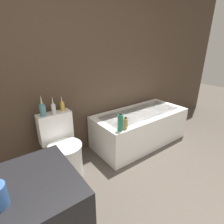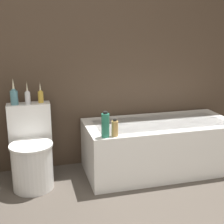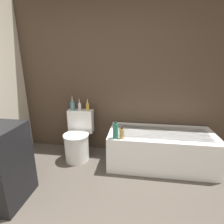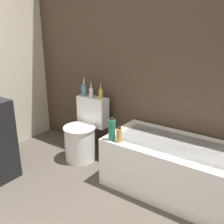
{
  "view_description": "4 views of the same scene",
  "coord_description": "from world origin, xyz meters",
  "px_view_note": "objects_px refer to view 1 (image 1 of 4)",
  "views": [
    {
      "loc": [
        -1.17,
        0.03,
        1.55
      ],
      "look_at": [
        0.05,
        1.68,
        0.74
      ],
      "focal_mm": 28.0,
      "sensor_mm": 36.0,
      "label": 1
    },
    {
      "loc": [
        -0.55,
        -1.01,
        1.47
      ],
      "look_at": [
        0.14,
        1.56,
        0.74
      ],
      "focal_mm": 50.0,
      "sensor_mm": 36.0,
      "label": 2
    },
    {
      "loc": [
        0.34,
        -0.63,
        1.55
      ],
      "look_at": [
        0.01,
        1.67,
        0.86
      ],
      "focal_mm": 28.0,
      "sensor_mm": 36.0,
      "label": 3
    },
    {
      "loc": [
        1.46,
        -0.44,
        1.66
      ],
      "look_at": [
        0.0,
        1.64,
        0.78
      ],
      "focal_mm": 42.0,
      "sensor_mm": 36.0,
      "label": 4
    }
  ],
  "objects_px": {
    "vase_silver": "(53,108)",
    "shampoo_bottle_short": "(126,123)",
    "vase_bronze": "(62,105)",
    "shampoo_bottle_tall": "(120,123)",
    "toilet": "(63,151)",
    "vase_gold": "(43,109)",
    "bathtub": "(140,127)"
  },
  "relations": [
    {
      "from": "vase_gold",
      "to": "shampoo_bottle_short",
      "type": "height_order",
      "value": "vase_gold"
    },
    {
      "from": "vase_silver",
      "to": "vase_bronze",
      "type": "relative_size",
      "value": 1.08
    },
    {
      "from": "toilet",
      "to": "vase_bronze",
      "type": "distance_m",
      "value": 0.56
    },
    {
      "from": "vase_silver",
      "to": "toilet",
      "type": "bearing_deg",
      "value": -90.0
    },
    {
      "from": "toilet",
      "to": "vase_bronze",
      "type": "height_order",
      "value": "vase_bronze"
    },
    {
      "from": "vase_gold",
      "to": "vase_bronze",
      "type": "bearing_deg",
      "value": 6.47
    },
    {
      "from": "toilet",
      "to": "vase_silver",
      "type": "relative_size",
      "value": 3.44
    },
    {
      "from": "vase_bronze",
      "to": "vase_silver",
      "type": "bearing_deg",
      "value": -163.32
    },
    {
      "from": "shampoo_bottle_tall",
      "to": "vase_bronze",
      "type": "bearing_deg",
      "value": 135.91
    },
    {
      "from": "toilet",
      "to": "bathtub",
      "type": "bearing_deg",
      "value": -0.76
    },
    {
      "from": "shampoo_bottle_tall",
      "to": "shampoo_bottle_short",
      "type": "relative_size",
      "value": 1.47
    },
    {
      "from": "vase_bronze",
      "to": "shampoo_bottle_short",
      "type": "bearing_deg",
      "value": -39.56
    },
    {
      "from": "vase_silver",
      "to": "shampoo_bottle_short",
      "type": "distance_m",
      "value": 0.9
    },
    {
      "from": "vase_bronze",
      "to": "shampoo_bottle_tall",
      "type": "xyz_separation_m",
      "value": [
        0.52,
        -0.51,
        -0.19
      ]
    },
    {
      "from": "shampoo_bottle_tall",
      "to": "shampoo_bottle_short",
      "type": "bearing_deg",
      "value": 1.89
    },
    {
      "from": "vase_silver",
      "to": "shampoo_bottle_short",
      "type": "relative_size",
      "value": 1.38
    },
    {
      "from": "vase_gold",
      "to": "shampoo_bottle_tall",
      "type": "height_order",
      "value": "vase_gold"
    },
    {
      "from": "toilet",
      "to": "vase_gold",
      "type": "relative_size",
      "value": 2.99
    },
    {
      "from": "shampoo_bottle_tall",
      "to": "vase_silver",
      "type": "bearing_deg",
      "value": 143.95
    },
    {
      "from": "vase_gold",
      "to": "shampoo_bottle_short",
      "type": "distance_m",
      "value": 1.01
    },
    {
      "from": "bathtub",
      "to": "vase_gold",
      "type": "bearing_deg",
      "value": 172.2
    },
    {
      "from": "shampoo_bottle_tall",
      "to": "shampoo_bottle_short",
      "type": "xyz_separation_m",
      "value": [
        0.09,
        0.0,
        -0.04
      ]
    },
    {
      "from": "bathtub",
      "to": "shampoo_bottle_short",
      "type": "xyz_separation_m",
      "value": [
        -0.56,
        -0.28,
        0.33
      ]
    },
    {
      "from": "toilet",
      "to": "shampoo_bottle_tall",
      "type": "height_order",
      "value": "shampoo_bottle_tall"
    },
    {
      "from": "shampoo_bottle_short",
      "to": "vase_gold",
      "type": "bearing_deg",
      "value": 150.9
    },
    {
      "from": "bathtub",
      "to": "shampoo_bottle_tall",
      "type": "height_order",
      "value": "shampoo_bottle_tall"
    },
    {
      "from": "bathtub",
      "to": "vase_bronze",
      "type": "height_order",
      "value": "vase_bronze"
    },
    {
      "from": "vase_silver",
      "to": "vase_bronze",
      "type": "distance_m",
      "value": 0.13
    },
    {
      "from": "vase_bronze",
      "to": "shampoo_bottle_tall",
      "type": "relative_size",
      "value": 0.87
    },
    {
      "from": "vase_gold",
      "to": "shampoo_bottle_short",
      "type": "xyz_separation_m",
      "value": [
        0.86,
        -0.48,
        -0.24
      ]
    },
    {
      "from": "vase_silver",
      "to": "shampoo_bottle_tall",
      "type": "relative_size",
      "value": 0.94
    },
    {
      "from": "bathtub",
      "to": "shampoo_bottle_short",
      "type": "height_order",
      "value": "shampoo_bottle_short"
    }
  ]
}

